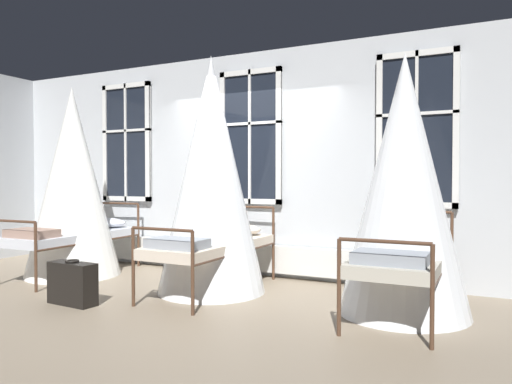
% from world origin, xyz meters
% --- Properties ---
extents(ground, '(19.91, 19.91, 0.00)m').
position_xyz_m(ground, '(0.00, 0.00, 0.00)').
color(ground, gray).
extents(back_wall_with_windows, '(8.74, 0.10, 3.04)m').
position_xyz_m(back_wall_with_windows, '(0.00, 1.33, 1.52)').
color(back_wall_with_windows, silver).
rests_on(back_wall_with_windows, ground).
extents(window_bank, '(5.25, 0.10, 2.73)m').
position_xyz_m(window_bank, '(-0.00, 1.21, 1.05)').
color(window_bank, black).
rests_on(window_bank, ground).
extents(cot_first, '(1.25, 1.91, 2.56)m').
position_xyz_m(cot_first, '(-2.17, 0.14, 1.24)').
color(cot_first, '#4C3323').
rests_on(cot_first, ground).
extents(cot_second, '(1.25, 1.90, 2.74)m').
position_xyz_m(cot_second, '(0.03, 0.16, 1.33)').
color(cot_second, '#4C3323').
rests_on(cot_second, ground).
extents(cot_third, '(1.25, 1.89, 2.53)m').
position_xyz_m(cot_third, '(2.20, 0.18, 1.23)').
color(cot_third, '#4C3323').
rests_on(cot_third, ground).
extents(suitcase_dark, '(0.57, 0.25, 0.47)m').
position_xyz_m(suitcase_dark, '(-0.97, -0.99, 0.22)').
color(suitcase_dark, black).
rests_on(suitcase_dark, ground).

